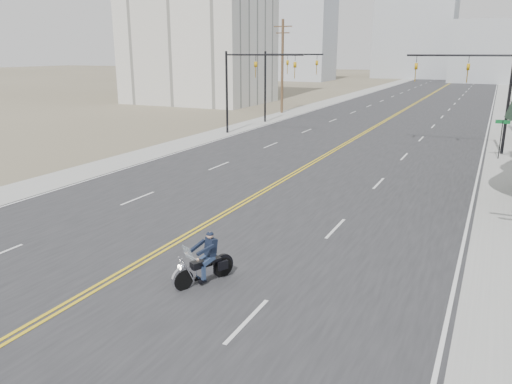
{
  "coord_description": "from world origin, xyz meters",
  "views": [
    {
      "loc": [
        10.34,
        -6.58,
        6.93
      ],
      "look_at": [
        2.15,
        10.48,
        1.6
      ],
      "focal_mm": 35.0,
      "sensor_mm": 36.0,
      "label": 1
    }
  ],
  "objects": [
    {
      "name": "haze_bldg_f",
      "position": [
        -50.0,
        130.0,
        8.0
      ],
      "size": [
        12.0,
        12.0,
        16.0
      ],
      "primitive_type": "cube",
      "color": "#ADB2B7",
      "rests_on": "ground"
    },
    {
      "name": "utility_pole_left",
      "position": [
        -12.5,
        48.0,
        5.48
      ],
      "size": [
        2.2,
        0.3,
        10.5
      ],
      "color": "brown",
      "rests_on": "ground"
    },
    {
      "name": "street_sign",
      "position": [
        10.8,
        30.0,
        1.8
      ],
      "size": [
        0.9,
        0.06,
        2.62
      ],
      "color": "black",
      "rests_on": "ground"
    },
    {
      "name": "sidewalk_left",
      "position": [
        -11.5,
        70.0,
        0.01
      ],
      "size": [
        3.0,
        200.0,
        0.01
      ],
      "primitive_type": "cube",
      "color": "#A5A5A0",
      "rests_on": "ground"
    },
    {
      "name": "traffic_mast_right",
      "position": [
        8.98,
        32.0,
        4.94
      ],
      "size": [
        7.1,
        0.26,
        7.0
      ],
      "color": "black",
      "rests_on": "ground"
    },
    {
      "name": "traffic_mast_far",
      "position": [
        -9.31,
        40.0,
        4.87
      ],
      "size": [
        6.1,
        0.26,
        7.0
      ],
      "color": "black",
      "rests_on": "ground"
    },
    {
      "name": "motorcyclist",
      "position": [
        2.74,
        5.48,
        0.81
      ],
      "size": [
        1.66,
        2.26,
        1.62
      ],
      "primitive_type": null,
      "rotation": [
        0.0,
        0.0,
        2.72
      ],
      "color": "black",
      "rests_on": "ground"
    },
    {
      "name": "haze_bldg_d",
      "position": [
        -12.0,
        140.0,
        13.0
      ],
      "size": [
        20.0,
        15.0,
        26.0
      ],
      "primitive_type": "cube",
      "color": "#ADB2B7",
      "rests_on": "ground"
    },
    {
      "name": "haze_bldg_a",
      "position": [
        -35.0,
        115.0,
        11.0
      ],
      "size": [
        14.0,
        12.0,
        22.0
      ],
      "primitive_type": "cube",
      "color": "#B7BCC6",
      "rests_on": "ground"
    },
    {
      "name": "traffic_mast_left",
      "position": [
        -8.98,
        32.0,
        4.94
      ],
      "size": [
        7.1,
        0.26,
        7.0
      ],
      "color": "black",
      "rests_on": "ground"
    },
    {
      "name": "road",
      "position": [
        0.0,
        70.0,
        0.01
      ],
      "size": [
        20.0,
        200.0,
        0.01
      ],
      "primitive_type": "cube",
      "color": "#303033",
      "rests_on": "ground"
    },
    {
      "name": "sidewalk_right",
      "position": [
        11.5,
        70.0,
        0.01
      ],
      "size": [
        3.0,
        200.0,
        0.01
      ],
      "primitive_type": "cube",
      "color": "#A5A5A0",
      "rests_on": "ground"
    },
    {
      "name": "haze_bldg_b",
      "position": [
        8.0,
        125.0,
        7.0
      ],
      "size": [
        18.0,
        14.0,
        14.0
      ],
      "primitive_type": "cube",
      "color": "#ADB2B7",
      "rests_on": "ground"
    }
  ]
}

